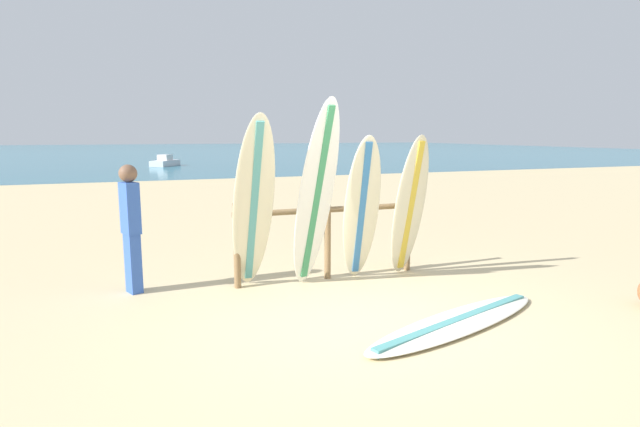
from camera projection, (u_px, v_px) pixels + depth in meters
name	position (u px, v px, depth m)	size (l,w,h in m)	color
ground_plane	(359.00, 318.00, 5.58)	(120.00, 120.00, 0.00)	#D3BC8C
ocean_water	(150.00, 151.00, 59.26)	(120.00, 80.00, 0.01)	teal
surfboard_rack	(328.00, 228.00, 7.00)	(2.63, 0.09, 1.12)	olive
surfboard_leaning_far_left	(253.00, 205.00, 6.27)	(0.52, 1.01, 2.25)	beige
surfboard_leaning_left	(316.00, 196.00, 6.39)	(0.63, 0.92, 2.44)	white
surfboard_leaning_center_left	(361.00, 210.00, 6.74)	(0.61, 0.85, 2.00)	beige
surfboard_leaning_center	(410.00, 206.00, 7.06)	(0.55, 0.58, 2.00)	beige
surfboard_lying_on_sand	(458.00, 322.00, 5.36)	(2.74, 1.40, 0.08)	white
beachgoer_standing	(131.00, 223.00, 6.34)	(0.25, 0.30, 1.63)	#3359B2
small_boat_offshore	(165.00, 162.00, 31.64)	(1.98, 2.41, 0.71)	silver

